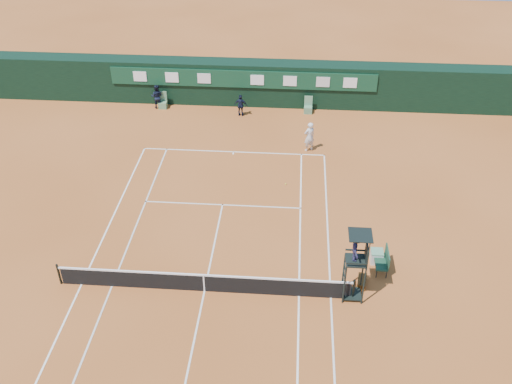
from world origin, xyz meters
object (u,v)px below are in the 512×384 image
at_px(cooler, 377,256).
at_px(umpire_chair, 357,253).
at_px(player, 309,137).
at_px(player_bench, 384,260).
at_px(tennis_net, 204,282).

bearing_deg(cooler, umpire_chair, -118.95).
bearing_deg(player, cooler, 78.08).
xyz_separation_m(umpire_chair, player, (-1.81, 12.27, -1.52)).
xyz_separation_m(player_bench, player, (-3.33, 10.46, 0.35)).
xyz_separation_m(cooler, player, (-3.10, 9.95, 0.62)).
bearing_deg(tennis_net, player_bench, 14.02).
height_order(tennis_net, umpire_chair, umpire_chair).
relative_size(player_bench, cooler, 1.86).
relative_size(tennis_net, player_bench, 10.75).
xyz_separation_m(umpire_chair, player_bench, (1.52, 1.81, -1.86)).
xyz_separation_m(player_bench, cooler, (-0.23, 0.52, -0.27)).
distance_m(umpire_chair, player, 12.50).
height_order(cooler, player, player).
bearing_deg(player, tennis_net, 40.69).
distance_m(tennis_net, umpire_chair, 6.65).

